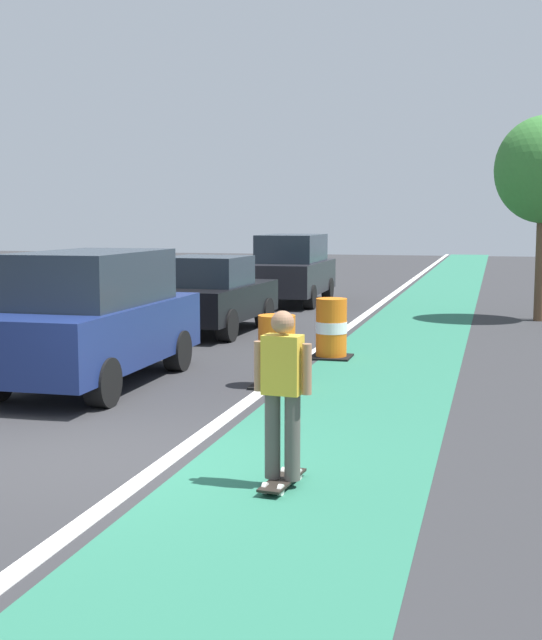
# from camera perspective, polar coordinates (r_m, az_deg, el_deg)

# --- Properties ---
(ground_plane) EXTENTS (100.00, 100.00, 0.00)m
(ground_plane) POSITION_cam_1_polar(r_m,az_deg,el_deg) (9.48, -12.28, -8.93)
(ground_plane) COLOR #2D2D30
(bike_lane_strip) EXTENTS (2.50, 80.00, 0.01)m
(bike_lane_strip) POSITION_cam_1_polar(r_m,az_deg,el_deg) (20.35, 9.57, -0.44)
(bike_lane_strip) COLOR #286B51
(bike_lane_strip) RESTS_ON ground
(lane_divider_stripe) EXTENTS (0.20, 80.00, 0.01)m
(lane_divider_stripe) POSITION_cam_1_polar(r_m,az_deg,el_deg) (20.53, 5.40, -0.30)
(lane_divider_stripe) COLOR silver
(lane_divider_stripe) RESTS_ON ground
(skateboarder_on_lane) EXTENTS (0.57, 0.82, 1.69)m
(skateboarder_on_lane) POSITION_cam_1_polar(r_m,az_deg,el_deg) (8.09, 0.77, -4.85)
(skateboarder_on_lane) COLOR black
(skateboarder_on_lane) RESTS_ON ground
(parked_suv_nearest) EXTENTS (1.94, 4.61, 2.04)m
(parked_suv_nearest) POSITION_cam_1_polar(r_m,az_deg,el_deg) (13.32, -11.74, 0.17)
(parked_suv_nearest) COLOR navy
(parked_suv_nearest) RESTS_ON ground
(parked_sedan_second) EXTENTS (2.05, 4.17, 1.70)m
(parked_sedan_second) POSITION_cam_1_polar(r_m,az_deg,el_deg) (19.02, -4.01, 1.65)
(parked_sedan_second) COLOR black
(parked_sedan_second) RESTS_ON ground
(parked_suv_third) EXTENTS (1.98, 4.63, 2.04)m
(parked_suv_third) POSITION_cam_1_polar(r_m,az_deg,el_deg) (25.41, 1.41, 3.43)
(parked_suv_third) COLOR black
(parked_suv_third) RESTS_ON ground
(traffic_barrel_front) EXTENTS (0.73, 0.73, 1.09)m
(traffic_barrel_front) POSITION_cam_1_polar(r_m,az_deg,el_deg) (12.93, 0.38, -2.14)
(traffic_barrel_front) COLOR orange
(traffic_barrel_front) RESTS_ON ground
(traffic_barrel_mid) EXTENTS (0.73, 0.73, 1.09)m
(traffic_barrel_mid) POSITION_cam_1_polar(r_m,az_deg,el_deg) (15.61, 4.03, -0.60)
(traffic_barrel_mid) COLOR orange
(traffic_barrel_mid) RESTS_ON ground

